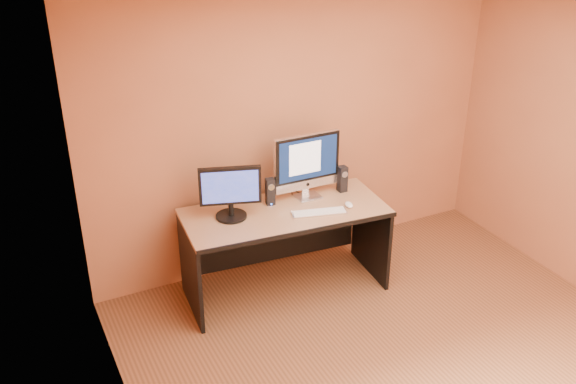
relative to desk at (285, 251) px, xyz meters
The scene contains 12 objects.
floor 1.56m from the desk, 74.74° to the right, with size 4.00×4.00×0.00m, color brown.
walls 1.76m from the desk, 74.74° to the right, with size 4.00×4.00×2.60m, color #A86743, non-canonical shape.
ceiling 2.67m from the desk, 74.74° to the right, with size 4.00×4.00×0.00m, color white.
desk is the anchor object (origin of this frame).
imac 0.77m from the desk, 25.42° to the left, with size 0.62×0.23×0.60m, color silver, non-canonical shape.
second_monitor 0.78m from the desk, 167.83° to the left, with size 0.52×0.26×0.46m, color black, non-canonical shape.
speaker_left 0.55m from the desk, 108.36° to the left, with size 0.07×0.08×0.24m, color black, non-canonical shape.
speaker_right 0.83m from the desk, 10.59° to the left, with size 0.07×0.08×0.24m, color black, non-canonical shape.
keyboard 0.50m from the desk, 35.46° to the right, with size 0.47×0.13×0.02m, color silver.
mouse 0.70m from the desk, 18.49° to the right, with size 0.06×0.11×0.04m, color white.
cable_a 0.55m from the desk, 45.61° to the left, with size 0.01×0.01×0.24m, color black.
cable_b 0.57m from the desk, 55.53° to the left, with size 0.01×0.01×0.20m, color black.
Camera 1 is at (-2.52, -2.88, 3.36)m, focal length 40.00 mm.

